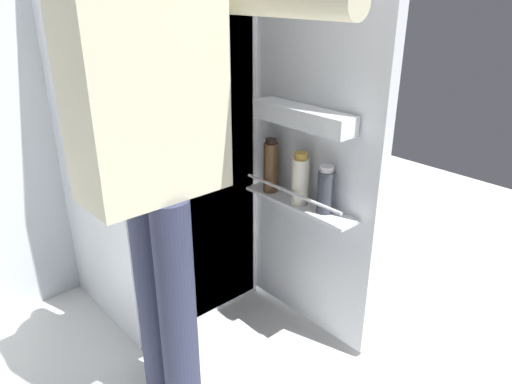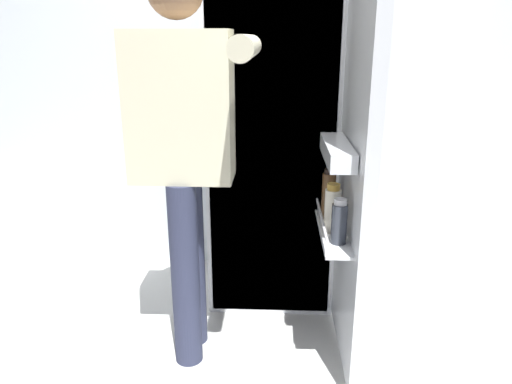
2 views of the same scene
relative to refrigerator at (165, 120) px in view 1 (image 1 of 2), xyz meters
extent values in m
plane|color=silver|center=(-0.03, -0.50, -0.86)|extent=(5.14, 5.14, 0.00)
cube|color=silver|center=(-0.03, 0.41, 0.41)|extent=(4.40, 0.10, 2.54)
cube|color=silver|center=(-0.03, 0.06, 0.00)|extent=(0.64, 0.61, 1.72)
cube|color=white|center=(-0.03, -0.25, 0.00)|extent=(0.60, 0.01, 1.68)
cube|color=white|center=(-0.03, -0.20, -0.02)|extent=(0.56, 0.09, 0.01)
cube|color=silver|center=(0.32, -0.56, 0.01)|extent=(0.05, 0.63, 1.69)
cube|color=white|center=(0.24, -0.56, -0.27)|extent=(0.11, 0.51, 0.01)
cylinder|color=silver|center=(0.19, -0.56, -0.20)|extent=(0.01, 0.49, 0.01)
cube|color=white|center=(0.24, -0.56, 0.08)|extent=(0.10, 0.43, 0.07)
cylinder|color=#333842|center=(0.24, -0.69, -0.18)|extent=(0.06, 0.06, 0.16)
cylinder|color=silver|center=(0.24, -0.69, -0.09)|extent=(0.05, 0.05, 0.02)
cylinder|color=brown|center=(0.23, -0.41, -0.16)|extent=(0.06, 0.06, 0.20)
cylinder|color=black|center=(0.23, -0.41, -0.05)|extent=(0.05, 0.05, 0.02)
cylinder|color=#EDE5CC|center=(0.23, -0.57, -0.17)|extent=(0.07, 0.07, 0.18)
cylinder|color=#B78933|center=(0.23, -0.57, -0.07)|extent=(0.05, 0.05, 0.03)
cylinder|color=#4C7F3D|center=(-0.18, -0.20, 0.03)|extent=(0.07, 0.07, 0.08)
cylinder|color=#2D334C|center=(-0.38, -0.49, -0.45)|extent=(0.12, 0.12, 0.82)
cylinder|color=#2D334C|center=(-0.38, -0.63, -0.45)|extent=(0.12, 0.12, 0.82)
cube|color=beige|center=(-0.38, -0.56, 0.25)|extent=(0.41, 0.22, 0.58)
cylinder|color=beige|center=(-0.38, -0.36, 0.23)|extent=(0.08, 0.08, 0.55)
cylinder|color=beige|center=(-0.11, -0.76, 0.48)|extent=(0.08, 0.55, 0.08)
camera|label=1|loc=(-1.01, -1.72, 0.51)|focal=33.45mm
camera|label=2|loc=(-0.01, -2.42, 0.51)|focal=33.54mm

